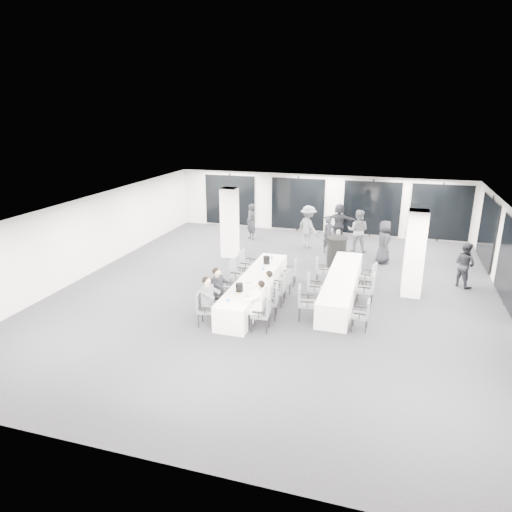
{
  "coord_description": "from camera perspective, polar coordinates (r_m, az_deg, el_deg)",
  "views": [
    {
      "loc": [
        3.35,
        -13.58,
        5.76
      ],
      "look_at": [
        -0.67,
        -0.2,
        1.24
      ],
      "focal_mm": 32.0,
      "sensor_mm": 36.0,
      "label": 1
    }
  ],
  "objects": [
    {
      "name": "chair_main_left_far",
      "position": [
        16.02,
        -1.3,
        -0.89
      ],
      "size": [
        0.55,
        0.61,
        1.04
      ],
      "rotation": [
        0.0,
        0.0,
        -1.62
      ],
      "color": "#52555A",
      "rests_on": "floor"
    },
    {
      "name": "chair_side_left_far",
      "position": [
        15.8,
        8.09,
        -1.63
      ],
      "size": [
        0.56,
        0.58,
        0.91
      ],
      "rotation": [
        0.0,
        0.0,
        -1.33
      ],
      "color": "#52555A",
      "rests_on": "floor"
    },
    {
      "name": "plate_b",
      "position": [
        12.83,
        -1.12,
        -5.02
      ],
      "size": [
        0.18,
        0.18,
        0.03
      ],
      "color": "white",
      "rests_on": "banquet_table_main"
    },
    {
      "name": "chair_main_left_near",
      "position": [
        12.77,
        -6.5,
        -6.32
      ],
      "size": [
        0.54,
        0.58,
        0.96
      ],
      "rotation": [
        0.0,
        0.0,
        -1.44
      ],
      "color": "#52555A",
      "rests_on": "floor"
    },
    {
      "name": "room",
      "position": [
        15.52,
        6.92,
        1.43
      ],
      "size": [
        14.04,
        16.04,
        2.84
      ],
      "color": "black",
      "rests_on": "ground"
    },
    {
      "name": "column_right",
      "position": [
        15.24,
        19.19,
        0.27
      ],
      "size": [
        0.6,
        0.6,
        2.8
      ],
      "primitive_type": "cube",
      "color": "white",
      "rests_on": "floor"
    },
    {
      "name": "water_bottle_a",
      "position": [
        12.37,
        -3.48,
        -5.4
      ],
      "size": [
        0.08,
        0.08,
        0.24
      ],
      "primitive_type": "cylinder",
      "color": "silver",
      "rests_on": "banquet_table_main"
    },
    {
      "name": "cocktail_table",
      "position": [
        17.61,
        10.03,
        0.52
      ],
      "size": [
        0.82,
        0.82,
        1.14
      ],
      "color": "black",
      "rests_on": "floor"
    },
    {
      "name": "water_bottle_c",
      "position": [
        15.83,
        1.99,
        -0.12
      ],
      "size": [
        0.07,
        0.07,
        0.22
      ],
      "primitive_type": "cylinder",
      "color": "silver",
      "rests_on": "banquet_table_main"
    },
    {
      "name": "standing_guest_a",
      "position": [
        19.23,
        9.07,
        2.91
      ],
      "size": [
        0.8,
        0.79,
        1.7
      ],
      "primitive_type": "imported",
      "rotation": [
        0.0,
        0.0,
        0.75
      ],
      "color": "black",
      "rests_on": "floor"
    },
    {
      "name": "chair_main_right_mid",
      "position": [
        13.93,
        2.89,
        -4.15
      ],
      "size": [
        0.48,
        0.54,
        0.93
      ],
      "rotation": [
        0.0,
        0.0,
        1.6
      ],
      "color": "#52555A",
      "rests_on": "floor"
    },
    {
      "name": "chair_main_left_mid",
      "position": [
        14.17,
        -3.9,
        -3.92
      ],
      "size": [
        0.53,
        0.56,
        0.88
      ],
      "rotation": [
        0.0,
        0.0,
        -1.35
      ],
      "color": "#52555A",
      "rests_on": "floor"
    },
    {
      "name": "column_left",
      "position": [
        18.39,
        -3.31,
        4.18
      ],
      "size": [
        0.6,
        0.6,
        2.8
      ],
      "primitive_type": "cube",
      "color": "white",
      "rests_on": "floor"
    },
    {
      "name": "standing_guest_d",
      "position": [
        19.32,
        19.16,
        2.5
      ],
      "size": [
        1.23,
        0.85,
        1.9
      ],
      "primitive_type": "imported",
      "rotation": [
        0.0,
        0.0,
        3.36
      ],
      "color": "white",
      "rests_on": "floor"
    },
    {
      "name": "standing_guest_g",
      "position": [
        20.92,
        -0.63,
        4.59
      ],
      "size": [
        0.88,
        0.87,
        1.87
      ],
      "primitive_type": "imported",
      "rotation": [
        0.0,
        0.0,
        -0.76
      ],
      "color": "black",
      "rests_on": "floor"
    },
    {
      "name": "chair_main_right_far",
      "position": [
        15.56,
        4.46,
        -1.87
      ],
      "size": [
        0.5,
        0.54,
        0.89
      ],
      "rotation": [
        0.0,
        0.0,
        1.69
      ],
      "color": "#52555A",
      "rests_on": "floor"
    },
    {
      "name": "chair_side_right_mid",
      "position": [
        14.31,
        13.82,
        -3.82
      ],
      "size": [
        0.55,
        0.61,
        1.03
      ],
      "rotation": [
        0.0,
        0.0,
        1.52
      ],
      "color": "#52555A",
      "rests_on": "floor"
    },
    {
      "name": "plate_a",
      "position": [
        13.03,
        -2.12,
        -4.65
      ],
      "size": [
        0.22,
        0.22,
        0.03
      ],
      "color": "white",
      "rests_on": "banquet_table_main"
    },
    {
      "name": "seated_guest_a",
      "position": [
        12.61,
        -5.83,
        -5.29
      ],
      "size": [
        0.5,
        0.38,
        1.44
      ],
      "rotation": [
        0.0,
        0.0,
        -1.57
      ],
      "color": "#515458",
      "rests_on": "floor"
    },
    {
      "name": "seated_guest_d",
      "position": [
        13.03,
        1.21,
        -4.41
      ],
      "size": [
        0.5,
        0.38,
        1.44
      ],
      "rotation": [
        0.0,
        0.0,
        1.57
      ],
      "color": "white",
      "rests_on": "floor"
    },
    {
      "name": "ice_bucket_far",
      "position": [
        15.44,
        1.33,
        -0.51
      ],
      "size": [
        0.23,
        0.23,
        0.26
      ],
      "primitive_type": "cylinder",
      "color": "black",
      "rests_on": "banquet_table_main"
    },
    {
      "name": "standing_guest_c",
      "position": [
        19.78,
        6.56,
        3.99
      ],
      "size": [
        1.47,
        1.39,
        2.07
      ],
      "primitive_type": "imported",
      "rotation": [
        0.0,
        0.0,
        2.44
      ],
      "color": "#515458",
      "rests_on": "floor"
    },
    {
      "name": "standing_guest_f",
      "position": [
        21.45,
        10.35,
        4.62
      ],
      "size": [
        1.71,
        0.67,
        1.86
      ],
      "primitive_type": "imported",
      "rotation": [
        0.0,
        0.0,
        3.15
      ],
      "color": "black",
      "rests_on": "floor"
    },
    {
      "name": "standing_guest_b",
      "position": [
        19.58,
        12.64,
        3.44
      ],
      "size": [
        1.02,
        0.67,
        2.02
      ],
      "primitive_type": "imported",
      "rotation": [
        0.0,
        0.0,
        3.06
      ],
      "color": "#515458",
      "rests_on": "floor"
    },
    {
      "name": "wine_glass",
      "position": [
        12.26,
        -1.64,
        -5.47
      ],
      "size": [
        0.07,
        0.07,
        0.19
      ],
      "color": "silver",
      "rests_on": "banquet_table_main"
    },
    {
      "name": "plate_c",
      "position": [
        13.75,
        -0.93,
        -3.4
      ],
      "size": [
        0.21,
        0.21,
        0.03
      ],
      "color": "white",
      "rests_on": "banquet_table_main"
    },
    {
      "name": "banquet_table_side",
      "position": [
        14.81,
        10.61,
        -3.73
      ],
      "size": [
        0.9,
        5.0,
        0.75
      ],
      "primitive_type": "cube",
      "color": "white",
      "rests_on": "floor"
    },
    {
      "name": "seated_guest_b",
      "position": [
        13.25,
        -4.6,
        -4.07
      ],
      "size": [
        0.5,
        0.38,
        1.44
      ],
      "rotation": [
        0.0,
        0.0,
        -1.57
      ],
      "color": "black",
      "rests_on": "floor"
    },
    {
      "name": "chair_side_right_near",
      "position": [
        12.74,
        13.24,
        -6.97
      ],
      "size": [
        0.46,
        0.51,
        0.88
      ],
      "rotation": [
        0.0,
        0.0,
        1.54
      ],
      "color": "#52555A",
      "rests_on": "floor"
    },
    {
      "name": "ice_bucket_near",
      "position": [
        13.12,
        -2.09,
        -3.96
      ],
      "size": [
        0.22,
        0.22,
        0.25
      ],
      "primitive_type": "cylinder",
      "color": "black",
      "rests_on": "banquet_table_main"
    },
    {
      "name": "chair_main_right_fourth",
      "position": [
        14.59,
        3.57,
        -3.17
      ],
      "size": [
        0.53,
        0.57,
        0.91
      ],
      "rotation": [
        0.0,
        0.0,
        1.39
      ],
      "color": "#52555A",
      "rests_on": "floor"
    },
    {
      "name": "chair_side_right_far",
      "position": [
        15.54,
        14.06,
        -2.29
      ],
      "size": [
        0.57,
        0.59,
        0.93
      ],
      "rotation": [
        0.0,
        0.0,
        1.34
      ],
      "color": "#52555A",
      "rests_on": "floor"
    },
    {
      "name": "chair_main_left_second",
      "position": [
        13.4,
        -5.25,
        -4.92
      ],
      "size": [
        0.53,
        0.59,
        1.01
      ],
      "rotation": [
        0.0,
        0.0,
        -1.61
      ],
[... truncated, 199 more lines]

